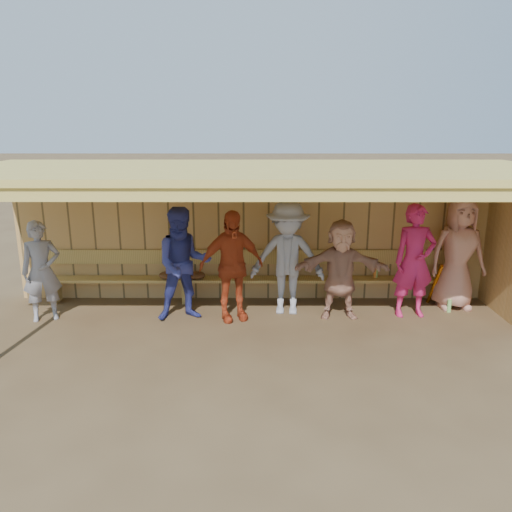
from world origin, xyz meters
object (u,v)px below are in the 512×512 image
Objects in this scene: player_c at (184,264)px; bench at (256,273)px; player_e at (287,258)px; player_d at (231,266)px; player_g at (414,261)px; player_f at (341,269)px; player_a at (42,271)px; player_h at (458,254)px.

player_c is 0.25× the size of bench.
player_e reaches higher than bench.
player_d is 3.00m from player_g.
player_e is 1.01× the size of player_g.
player_e is 1.16× the size of player_f.
player_a is 4.85m from player_f.
player_f is 1.22m from player_g.
player_g is at bearing -12.18° from player_c.
player_a is 4.00m from player_e.
player_c is 2.56m from player_f.
player_f is at bearing 178.83° from player_g.
player_a is 6.06m from player_g.
bench is (-3.46, 0.31, -0.44)m from player_h.
player_d reaches higher than player_a.
bench is at bearing 160.85° from player_g.
player_c reaches higher than player_d.
player_d is (0.77, -0.02, -0.02)m from player_c.
player_g is at bearing -21.57° from player_a.
player_e is 2.08m from player_g.
player_h is (6.93, 0.57, 0.15)m from player_a.
player_a is 0.91× the size of player_d.
player_f is (4.85, 0.12, -0.00)m from player_a.
player_f is at bearing -21.89° from player_a.
player_f reaches higher than bench.
player_e is at bearing -18.80° from player_a.
player_c reaches higher than player_f.
player_f is at bearing -17.32° from player_d.
player_h is at bearing -12.26° from player_d.
player_g is at bearing -158.84° from player_h.
player_a is at bearing -178.44° from player_h.
player_g is (2.07, -0.13, -0.01)m from player_e.
player_h is (2.94, 0.26, 0.02)m from player_e.
player_e is (3.99, 0.31, 0.13)m from player_a.
player_d is 0.96× the size of player_g.
player_f is 0.22× the size of bench.
player_c is at bearing -177.17° from player_f.
player_c is 1.13× the size of player_f.
player_c is 0.77m from player_d.
bench is (-2.60, 0.70, -0.42)m from player_g.
player_h is at bearing -18.56° from player_a.
bench is (-0.52, 0.56, -0.43)m from player_e.
player_g reaches higher than player_c.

